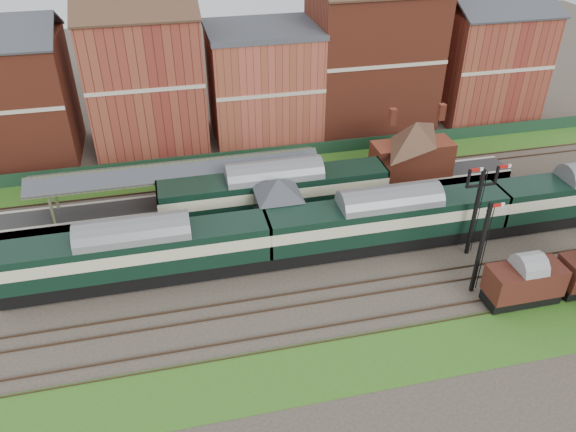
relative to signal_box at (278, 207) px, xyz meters
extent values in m
plane|color=#473D33|center=(3.00, -3.25, -3.19)|extent=(160.00, 160.00, 0.00)
cube|color=#2D6619|center=(3.00, 12.75, -3.16)|extent=(90.00, 4.50, 0.06)
cube|color=#2D6619|center=(3.00, -15.25, -3.16)|extent=(90.00, 5.00, 0.06)
cube|color=#193823|center=(3.00, 14.75, -2.44)|extent=(90.00, 0.12, 1.50)
cube|color=#2D2D2D|center=(-2.00, 6.50, -2.69)|extent=(55.00, 3.40, 1.00)
cube|color=#566B4C|center=(0.00, 0.00, -1.99)|extent=(3.40, 3.20, 2.40)
cube|color=#495334|center=(0.00, 0.00, 0.21)|extent=(3.60, 3.40, 2.00)
pyramid|color=#383A3F|center=(0.00, 0.00, 2.01)|extent=(5.40, 5.40, 1.60)
cube|color=maroon|center=(8.00, 0.00, -2.09)|extent=(3.00, 2.40, 2.20)
cube|color=#4C3323|center=(8.00, -0.65, -0.64)|extent=(3.20, 1.34, 0.79)
cube|color=#4C3323|center=(8.00, 0.65, -0.64)|extent=(3.20, 1.34, 0.79)
cube|color=brown|center=(15.00, 6.50, -0.44)|extent=(8.00, 3.00, 3.50)
pyramid|color=#4C3323|center=(15.00, 6.50, 2.41)|extent=(8.10, 8.10, 2.20)
cube|color=brown|center=(12.50, 6.50, 2.91)|extent=(0.60, 0.60, 1.60)
cube|color=brown|center=(17.50, 6.50, 2.91)|extent=(0.60, 0.60, 1.60)
cube|color=#495334|center=(-19.00, 5.20, -0.49)|extent=(0.22, 0.22, 3.40)
cube|color=#495334|center=(3.00, 7.80, -0.49)|extent=(0.22, 0.22, 3.40)
cube|color=#383A3F|center=(-8.00, 5.55, 1.41)|extent=(26.00, 1.99, 0.90)
cube|color=#383A3F|center=(-8.00, 7.45, 1.41)|extent=(26.00, 1.99, 0.90)
cube|color=#495334|center=(-8.00, 6.50, 1.79)|extent=(26.00, 0.20, 0.20)
cube|color=black|center=(15.00, -5.75, 0.81)|extent=(0.25, 0.25, 8.00)
cube|color=black|center=(15.00, -5.75, 3.41)|extent=(2.60, 0.18, 0.18)
cube|color=#B2140F|center=(14.35, -5.75, 4.86)|extent=(1.10, 0.08, 0.25)
cube|color=#B2140F|center=(16.75, -5.75, 4.86)|extent=(1.10, 0.08, 0.25)
cube|color=black|center=(13.00, -10.25, 0.81)|extent=(0.25, 0.25, 8.00)
cube|color=#B2140F|center=(13.55, -10.25, 4.51)|extent=(1.10, 0.08, 0.25)
cube|color=brown|center=(-25.00, 21.75, 3.31)|extent=(14.00, 10.00, 13.00)
cube|color=maroon|center=(-10.00, 21.75, 4.31)|extent=(12.00, 10.00, 15.00)
cube|color=#AB4937|center=(3.00, 21.75, 2.81)|extent=(12.00, 10.00, 12.00)
cube|color=brown|center=(16.00, 21.75, 4.81)|extent=(14.00, 10.00, 16.00)
cube|color=maroon|center=(31.00, 21.75, 3.31)|extent=(12.00, 10.00, 13.00)
cube|color=black|center=(-11.82, -3.25, -2.41)|extent=(20.43, 2.86, 1.25)
cube|color=black|center=(-11.82, -3.25, -0.31)|extent=(20.43, 3.18, 2.95)
cube|color=beige|center=(-11.82, -3.25, 0.05)|extent=(20.45, 3.22, 1.02)
cube|color=slate|center=(-11.82, -3.25, 1.34)|extent=(20.43, 3.18, 0.68)
cube|color=black|center=(8.61, -3.25, -2.41)|extent=(20.43, 2.86, 1.25)
cube|color=black|center=(8.61, -3.25, -0.31)|extent=(20.43, 3.18, 2.95)
cube|color=beige|center=(8.61, -3.25, 0.05)|extent=(20.45, 3.22, 1.02)
cube|color=slate|center=(8.61, -3.25, 1.34)|extent=(20.43, 3.18, 0.68)
cube|color=black|center=(0.33, 3.25, -2.40)|extent=(20.61, 2.89, 1.26)
cube|color=black|center=(0.33, 3.25, -0.28)|extent=(20.61, 3.21, 2.98)
cube|color=beige|center=(0.33, 3.25, 0.07)|extent=(20.63, 3.25, 1.03)
cube|color=slate|center=(0.33, 3.25, 1.38)|extent=(20.61, 3.21, 0.69)
cube|color=black|center=(15.85, -12.25, -2.61)|extent=(5.56, 2.05, 0.83)
cube|color=#411712|center=(15.85, -12.25, -1.09)|extent=(5.56, 2.41, 2.22)
cube|color=gray|center=(15.85, -12.25, 0.14)|extent=(5.56, 2.41, 0.41)
camera|label=1|loc=(-8.32, -39.37, 25.34)|focal=35.00mm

